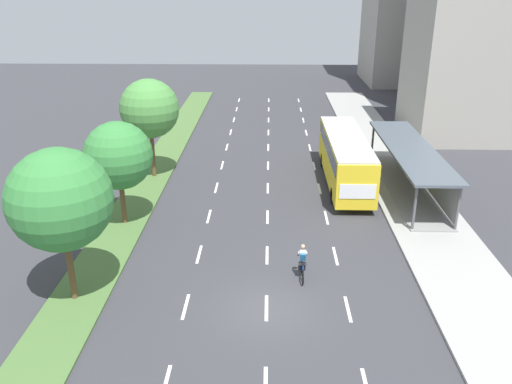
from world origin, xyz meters
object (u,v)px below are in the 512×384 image
object	(u,v)px
median_tree_second	(118,156)
median_tree_nearest	(60,200)
median_tree_third	(149,109)
cyclist	(302,263)
bus	(345,155)
bus_shelter	(413,164)

from	to	relation	value
median_tree_second	median_tree_nearest	bearing A→B (deg)	-91.68
median_tree_nearest	median_tree_second	world-z (taller)	median_tree_nearest
median_tree_nearest	median_tree_third	bearing A→B (deg)	88.70
median_tree_third	median_tree_nearest	bearing A→B (deg)	-91.30
cyclist	median_tree_third	xyz separation A→B (m)	(-9.78, 13.38, 4.17)
median_tree_third	cyclist	bearing A→B (deg)	-53.85
median_tree_second	median_tree_third	world-z (taller)	median_tree_third
cyclist	median_tree_nearest	bearing A→B (deg)	-168.37
median_tree_nearest	median_tree_third	distance (m)	15.47
median_tree_third	bus	bearing A→B (deg)	-3.68
bus_shelter	median_tree_nearest	xyz separation A→B (m)	(-17.99, -13.36, 2.92)
bus_shelter	cyclist	size ratio (longest dim) A/B	7.47
cyclist	median_tree_third	size ratio (longest dim) A/B	0.26
median_tree_nearest	median_tree_third	xyz separation A→B (m)	(0.35, 15.47, 0.18)
bus_shelter	cyclist	xyz separation A→B (m)	(-7.86, -11.28, -1.07)
bus_shelter	bus	bearing A→B (deg)	163.76
cyclist	median_tree_second	distance (m)	11.88
median_tree_second	cyclist	bearing A→B (deg)	-29.72
median_tree_second	bus	bearing A→B (deg)	27.02
bus	cyclist	xyz separation A→B (m)	(-3.58, -12.53, -1.28)
median_tree_nearest	median_tree_third	size ratio (longest dim) A/B	0.99
bus_shelter	bus	distance (m)	4.46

